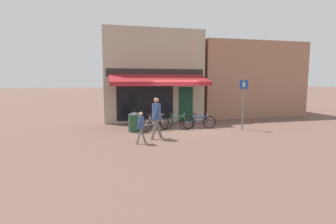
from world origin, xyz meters
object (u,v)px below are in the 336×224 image
bicycle_green (176,122)px  litter_bin (135,122)px  pedestrian_adult (156,114)px  parking_sign (243,99)px  bicycle_silver (154,124)px  pedestrian_child (141,124)px  bicycle_blue (199,122)px

bicycle_green → litter_bin: 2.13m
pedestrian_adult → parking_sign: bearing=-174.2°
bicycle_green → bicycle_silver: bearing=-140.4°
pedestrian_child → litter_bin: bearing=-85.4°
bicycle_green → parking_sign: parking_sign is taller
bicycle_silver → bicycle_green: size_ratio=1.05×
bicycle_silver → litter_bin: litter_bin is taller
bicycle_blue → litter_bin: size_ratio=1.79×
pedestrian_child → litter_bin: size_ratio=1.31×
bicycle_blue → pedestrian_child: pedestrian_child is taller
bicycle_blue → litter_bin: bearing=-169.5°
bicycle_silver → pedestrian_child: bearing=-131.8°
litter_bin → bicycle_green: bearing=1.4°
bicycle_green → pedestrian_adult: (-1.40, -1.86, 0.70)m
bicycle_green → pedestrian_adult: size_ratio=0.89×
pedestrian_adult → bicycle_silver: bearing=-102.8°
bicycle_silver → parking_sign: parking_sign is taller
bicycle_blue → parking_sign: bearing=-10.9°
bicycle_blue → pedestrian_adult: (-2.62, -1.79, 0.72)m
bicycle_blue → pedestrian_adult: size_ratio=0.98×
litter_bin → bicycle_silver: bearing=-12.4°
bicycle_silver → bicycle_green: (1.21, 0.26, -0.01)m
pedestrian_adult → litter_bin: (-0.72, 1.81, -0.59)m
litter_bin → parking_sign: bearing=-8.8°
pedestrian_child → parking_sign: size_ratio=0.50×
bicycle_silver → pedestrian_adult: size_ratio=0.94×
pedestrian_adult → pedestrian_child: pedestrian_adult is taller
bicycle_silver → bicycle_blue: size_ratio=0.96×
litter_bin → pedestrian_child: bearing=-91.1°
parking_sign → litter_bin: bearing=171.2°
bicycle_green → bicycle_blue: 1.22m
pedestrian_adult → pedestrian_child: 1.11m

